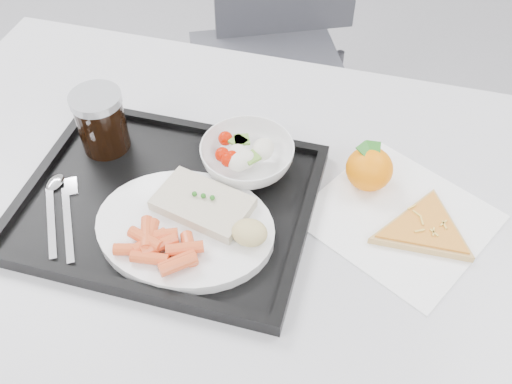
% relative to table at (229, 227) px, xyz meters
% --- Properties ---
extents(table, '(1.20, 0.80, 0.75)m').
position_rel_table_xyz_m(table, '(0.00, 0.00, 0.00)').
color(table, '#B2B2B5').
rests_on(table, ground).
extents(chair, '(0.56, 0.57, 0.93)m').
position_rel_table_xyz_m(chair, '(-0.12, 0.82, -0.15)').
color(chair, '#36373E').
rests_on(chair, ground).
extents(tray, '(0.45, 0.35, 0.03)m').
position_rel_table_xyz_m(tray, '(-0.09, -0.04, 0.08)').
color(tray, black).
rests_on(tray, table).
extents(dinner_plate, '(0.27, 0.27, 0.02)m').
position_rel_table_xyz_m(dinner_plate, '(-0.04, -0.09, 0.09)').
color(dinner_plate, white).
rests_on(dinner_plate, tray).
extents(fish_fillet, '(0.16, 0.12, 0.03)m').
position_rel_table_xyz_m(fish_fillet, '(-0.02, -0.05, 0.11)').
color(fish_fillet, beige).
rests_on(fish_fillet, dinner_plate).
extents(bread_roll, '(0.06, 0.05, 0.03)m').
position_rel_table_xyz_m(bread_roll, '(0.06, -0.09, 0.12)').
color(bread_roll, beige).
rests_on(bread_roll, dinner_plate).
extents(salad_bowl, '(0.15, 0.15, 0.05)m').
position_rel_table_xyz_m(salad_bowl, '(0.01, 0.07, 0.11)').
color(salad_bowl, white).
rests_on(salad_bowl, tray).
extents(cola_glass, '(0.08, 0.08, 0.11)m').
position_rel_table_xyz_m(cola_glass, '(-0.23, 0.05, 0.14)').
color(cola_glass, black).
rests_on(cola_glass, tray).
extents(cutlery, '(0.12, 0.16, 0.01)m').
position_rel_table_xyz_m(cutlery, '(-0.25, -0.09, 0.08)').
color(cutlery, silver).
rests_on(cutlery, tray).
extents(napkin, '(0.33, 0.33, 0.00)m').
position_rel_table_xyz_m(napkin, '(0.27, 0.04, 0.07)').
color(napkin, white).
rests_on(napkin, table).
extents(tangerine, '(0.10, 0.10, 0.07)m').
position_rel_table_xyz_m(tangerine, '(0.21, 0.10, 0.10)').
color(tangerine, '#FFA414').
rests_on(tangerine, napkin).
extents(pizza_slice, '(0.25, 0.25, 0.02)m').
position_rel_table_xyz_m(pizza_slice, '(0.31, 0.02, 0.08)').
color(pizza_slice, '#D8B25F').
rests_on(pizza_slice, napkin).
extents(carrot_pile, '(0.13, 0.09, 0.03)m').
position_rel_table_xyz_m(carrot_pile, '(-0.05, -0.14, 0.11)').
color(carrot_pile, '#E35426').
rests_on(carrot_pile, dinner_plate).
extents(salad_contents, '(0.10, 0.08, 0.03)m').
position_rel_table_xyz_m(salad_contents, '(0.01, 0.06, 0.12)').
color(salad_contents, '#BD1300').
rests_on(salad_contents, salad_bowl).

